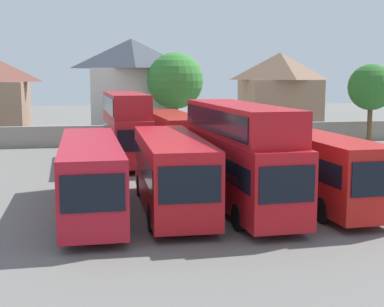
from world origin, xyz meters
The scene contains 13 objects.
ground centered at (0.00, 18.00, 0.00)m, with size 140.00×140.00×0.00m, color slate.
depot_boundary_wall centered at (0.00, 23.54, 0.90)m, with size 56.00×0.50×1.80m, color gray.
bus_1 centered at (-5.13, -0.06, 1.88)m, with size 2.77×11.87×3.27m.
bus_2 centered at (-1.52, -0.17, 1.94)m, with size 2.75×10.62×3.40m.
bus_3 centered at (1.60, -0.30, 2.72)m, with size 3.03×11.30×4.82m.
bus_4 centered at (5.34, -0.01, 1.92)m, with size 3.07×11.15×3.36m.
bus_5 centered at (-2.76, 13.88, 2.76)m, with size 2.94×10.54×4.89m.
bus_6 centered at (0.50, 13.73, 1.95)m, with size 3.14×11.11×3.41m.
bus_7 centered at (3.49, 13.25, 1.99)m, with size 3.20×10.99×3.49m.
house_terrace_centre centered at (-1.18, 30.78, 4.92)m, with size 8.51×7.92×9.64m.
house_terrace_right centered at (14.43, 31.52, 4.31)m, with size 7.74×7.11×8.44m.
tree_left_of_lot centered at (2.49, 26.04, 5.56)m, with size 5.20×5.20×8.18m.
tree_behind_wall centered at (19.57, 21.54, 5.00)m, with size 4.13×4.13×7.10m.
Camera 1 is at (-4.87, -24.59, 6.18)m, focal length 51.63 mm.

